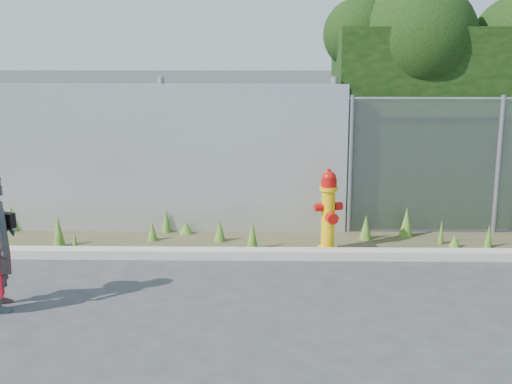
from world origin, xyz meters
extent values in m
plane|color=#38383A|center=(0.00, 0.00, 0.00)|extent=(80.00, 80.00, 0.00)
cube|color=#ADA59D|center=(0.00, 1.80, 0.06)|extent=(16.00, 0.22, 0.12)
cube|color=#423D25|center=(0.00, 2.40, 0.01)|extent=(16.00, 1.20, 0.01)
cone|color=#3F6B20|center=(-2.80, 2.09, 0.13)|extent=(0.09, 0.09, 0.26)
cone|color=#3F6B20|center=(2.29, 2.42, 0.18)|extent=(0.09, 0.09, 0.36)
cone|color=#3F6B20|center=(-3.98, 2.98, 0.22)|extent=(0.23, 0.23, 0.45)
cone|color=#3F6B20|center=(-3.05, 2.20, 0.23)|extent=(0.18, 0.18, 0.45)
cone|color=#3F6B20|center=(-0.36, 2.12, 0.22)|extent=(0.17, 0.17, 0.44)
cone|color=#3F6B20|center=(2.44, 2.25, 0.09)|extent=(0.17, 0.17, 0.19)
cone|color=#3F6B20|center=(-1.80, 2.51, 0.14)|extent=(0.15, 0.15, 0.29)
cone|color=#3F6B20|center=(1.26, 2.62, 0.18)|extent=(0.18, 0.18, 0.36)
cone|color=#3F6B20|center=(-1.65, 2.92, 0.18)|extent=(0.14, 0.14, 0.36)
cone|color=#3F6B20|center=(-1.35, 2.84, 0.09)|extent=(0.22, 0.22, 0.18)
cone|color=#3F6B20|center=(2.90, 2.26, 0.17)|extent=(0.11, 0.11, 0.34)
cone|color=#3F6B20|center=(1.86, 2.76, 0.22)|extent=(0.21, 0.21, 0.44)
cone|color=#3F6B20|center=(-0.83, 2.49, 0.17)|extent=(0.17, 0.17, 0.33)
cube|color=#ABAEB2|center=(-3.25, 3.00, 1.10)|extent=(8.50, 0.08, 2.20)
cylinder|color=gray|center=(-1.70, 3.12, 1.15)|extent=(0.10, 0.10, 2.30)
cylinder|color=gray|center=(0.80, 3.12, 1.15)|extent=(0.10, 0.10, 2.30)
cylinder|color=gray|center=(1.05, 3.00, 1.02)|extent=(0.07, 0.07, 2.05)
cylinder|color=gray|center=(3.20, 3.00, 1.02)|extent=(0.07, 0.07, 2.05)
sphere|color=black|center=(1.26, 4.13, 2.88)|extent=(1.12, 1.12, 1.12)
sphere|color=black|center=(2.14, 3.87, 2.81)|extent=(1.77, 1.77, 1.77)
sphere|color=black|center=(3.01, 3.95, 2.41)|extent=(1.12, 1.12, 1.12)
cylinder|color=#EDB00C|center=(0.67, 2.11, 0.03)|extent=(0.28, 0.28, 0.06)
cylinder|color=#EDB00C|center=(0.67, 2.11, 0.43)|extent=(0.18, 0.18, 0.86)
cylinder|color=#EDB00C|center=(0.67, 2.11, 0.88)|extent=(0.24, 0.24, 0.05)
cylinder|color=#B20F0A|center=(0.67, 2.11, 0.96)|extent=(0.21, 0.21, 0.10)
sphere|color=#B20F0A|center=(0.67, 2.11, 1.03)|extent=(0.19, 0.19, 0.19)
cylinder|color=#B20F0A|center=(0.67, 2.11, 1.13)|extent=(0.05, 0.05, 0.05)
cylinder|color=#B20F0A|center=(0.52, 2.11, 0.63)|extent=(0.10, 0.11, 0.11)
cylinder|color=#B20F0A|center=(0.81, 2.11, 0.63)|extent=(0.10, 0.11, 0.11)
cylinder|color=#B20F0A|center=(0.67, 1.97, 0.51)|extent=(0.15, 0.12, 0.15)
cube|color=black|center=(-3.01, 0.20, 0.96)|extent=(0.22, 0.09, 0.16)
camera|label=1|loc=(-0.16, -7.21, 3.05)|focal=50.00mm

